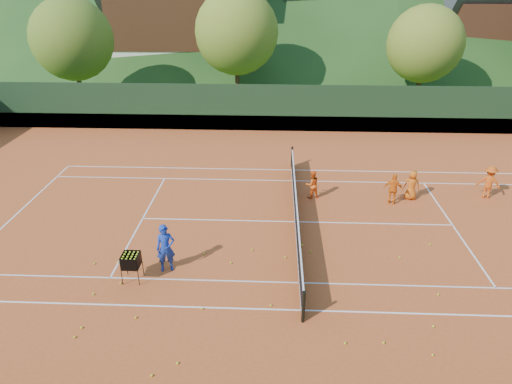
{
  "coord_description": "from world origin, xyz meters",
  "views": [
    {
      "loc": [
        -0.92,
        -16.49,
        9.34
      ],
      "look_at": [
        -1.64,
        0.0,
        1.36
      ],
      "focal_mm": 32.0,
      "sensor_mm": 36.0,
      "label": 1
    }
  ],
  "objects_px": {
    "chalet_mid": "(344,19)",
    "student_d": "(489,182)",
    "ball_hopper": "(131,261)",
    "student_a": "(312,184)",
    "chalet_left": "(183,15)",
    "coach": "(166,248)",
    "chalet_right": "(500,20)",
    "student_c": "(412,185)",
    "tennis_net": "(296,211)",
    "student_b": "(393,189)"
  },
  "relations": [
    {
      "from": "student_b",
      "to": "chalet_left",
      "type": "height_order",
      "value": "chalet_left"
    },
    {
      "from": "ball_hopper",
      "to": "student_d",
      "type": "bearing_deg",
      "value": 25.5
    },
    {
      "from": "student_b",
      "to": "chalet_right",
      "type": "height_order",
      "value": "chalet_right"
    },
    {
      "from": "student_a",
      "to": "student_d",
      "type": "relative_size",
      "value": 0.86
    },
    {
      "from": "coach",
      "to": "chalet_mid",
      "type": "height_order",
      "value": "chalet_mid"
    },
    {
      "from": "student_b",
      "to": "student_d",
      "type": "distance_m",
      "value": 4.53
    },
    {
      "from": "coach",
      "to": "student_d",
      "type": "xyz_separation_m",
      "value": [
        13.34,
        6.21,
        -0.1
      ]
    },
    {
      "from": "student_d",
      "to": "student_a",
      "type": "bearing_deg",
      "value": 24.5
    },
    {
      "from": "student_b",
      "to": "student_c",
      "type": "xyz_separation_m",
      "value": [
        0.94,
        0.51,
        -0.02
      ]
    },
    {
      "from": "coach",
      "to": "student_b",
      "type": "distance_m",
      "value": 10.4
    },
    {
      "from": "student_d",
      "to": "tennis_net",
      "type": "distance_m",
      "value": 9.18
    },
    {
      "from": "student_a",
      "to": "chalet_left",
      "type": "height_order",
      "value": "chalet_left"
    },
    {
      "from": "student_b",
      "to": "tennis_net",
      "type": "distance_m",
      "value": 4.71
    },
    {
      "from": "student_c",
      "to": "chalet_left",
      "type": "bearing_deg",
      "value": -48.04
    },
    {
      "from": "student_d",
      "to": "student_c",
      "type": "bearing_deg",
      "value": 26.83
    },
    {
      "from": "student_c",
      "to": "chalet_mid",
      "type": "xyz_separation_m",
      "value": [
        0.73,
        31.64,
        4.28
      ]
    },
    {
      "from": "chalet_left",
      "to": "student_b",
      "type": "bearing_deg",
      "value": -63.03
    },
    {
      "from": "student_a",
      "to": "student_d",
      "type": "distance_m",
      "value": 7.99
    },
    {
      "from": "student_a",
      "to": "chalet_left",
      "type": "distance_m",
      "value": 30.14
    },
    {
      "from": "tennis_net",
      "to": "ball_hopper",
      "type": "bearing_deg",
      "value": -143.13
    },
    {
      "from": "student_b",
      "to": "ball_hopper",
      "type": "bearing_deg",
      "value": 48.74
    },
    {
      "from": "tennis_net",
      "to": "chalet_mid",
      "type": "bearing_deg",
      "value": 79.99
    },
    {
      "from": "student_d",
      "to": "ball_hopper",
      "type": "bearing_deg",
      "value": 47.38
    },
    {
      "from": "chalet_mid",
      "to": "ball_hopper",
      "type": "bearing_deg",
      "value": -106.87
    },
    {
      "from": "student_d",
      "to": "chalet_mid",
      "type": "distance_m",
      "value": 31.74
    },
    {
      "from": "ball_hopper",
      "to": "chalet_right",
      "type": "xyz_separation_m",
      "value": [
        25.58,
        34.18,
        4.49
      ]
    },
    {
      "from": "coach",
      "to": "ball_hopper",
      "type": "height_order",
      "value": "coach"
    },
    {
      "from": "chalet_left",
      "to": "coach",
      "type": "bearing_deg",
      "value": -80.79
    },
    {
      "from": "chalet_mid",
      "to": "coach",
      "type": "bearing_deg",
      "value": -105.71
    },
    {
      "from": "student_a",
      "to": "student_c",
      "type": "distance_m",
      "value": 4.47
    },
    {
      "from": "chalet_mid",
      "to": "chalet_right",
      "type": "bearing_deg",
      "value": -15.95
    },
    {
      "from": "coach",
      "to": "chalet_left",
      "type": "distance_m",
      "value": 34.31
    },
    {
      "from": "chalet_left",
      "to": "chalet_mid",
      "type": "xyz_separation_m",
      "value": [
        16.0,
        4.0,
        -0.66
      ]
    },
    {
      "from": "student_a",
      "to": "chalet_mid",
      "type": "distance_m",
      "value": 32.41
    },
    {
      "from": "coach",
      "to": "chalet_left",
      "type": "xyz_separation_m",
      "value": [
        -5.44,
        33.54,
        4.76
      ]
    },
    {
      "from": "ball_hopper",
      "to": "chalet_left",
      "type": "height_order",
      "value": "chalet_left"
    },
    {
      "from": "chalet_right",
      "to": "chalet_left",
      "type": "bearing_deg",
      "value": -180.0
    },
    {
      "from": "chalet_mid",
      "to": "student_b",
      "type": "bearing_deg",
      "value": -92.97
    },
    {
      "from": "student_c",
      "to": "student_d",
      "type": "bearing_deg",
      "value": -162.02
    },
    {
      "from": "coach",
      "to": "student_d",
      "type": "distance_m",
      "value": 14.72
    },
    {
      "from": "chalet_mid",
      "to": "student_d",
      "type": "bearing_deg",
      "value": -84.93
    },
    {
      "from": "student_d",
      "to": "chalet_mid",
      "type": "xyz_separation_m",
      "value": [
        -2.78,
        31.34,
        4.2
      ]
    },
    {
      "from": "student_c",
      "to": "chalet_right",
      "type": "xyz_separation_m",
      "value": [
        14.73,
        27.64,
        4.55
      ]
    },
    {
      "from": "student_a",
      "to": "student_b",
      "type": "xyz_separation_m",
      "value": [
        3.53,
        -0.45,
        0.05
      ]
    },
    {
      "from": "student_a",
      "to": "chalet_mid",
      "type": "bearing_deg",
      "value": -121.85
    },
    {
      "from": "ball_hopper",
      "to": "chalet_right",
      "type": "distance_m",
      "value": 42.93
    },
    {
      "from": "tennis_net",
      "to": "student_b",
      "type": "bearing_deg",
      "value": 23.09
    },
    {
      "from": "student_d",
      "to": "ball_hopper",
      "type": "xyz_separation_m",
      "value": [
        -14.36,
        -6.85,
        -0.02
      ]
    },
    {
      "from": "chalet_left",
      "to": "chalet_right",
      "type": "relative_size",
      "value": 1.16
    },
    {
      "from": "tennis_net",
      "to": "ball_hopper",
      "type": "height_order",
      "value": "tennis_net"
    }
  ]
}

